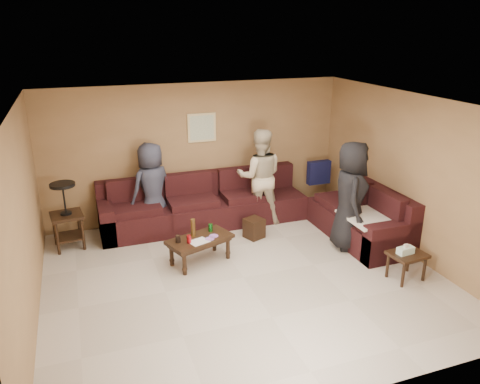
{
  "coord_description": "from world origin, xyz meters",
  "views": [
    {
      "loc": [
        -2.05,
        -5.58,
        3.46
      ],
      "look_at": [
        0.25,
        0.85,
        1.0
      ],
      "focal_mm": 35.0,
      "sensor_mm": 36.0,
      "label": 1
    }
  ],
  "objects_px": {
    "person_left": "(152,188)",
    "sectional_sofa": "(257,212)",
    "person_middle": "(260,176)",
    "coffee_table": "(199,241)",
    "side_table_right": "(407,256)",
    "end_table_left": "(66,215)",
    "waste_bin": "(254,228)",
    "person_right": "(350,196)"
  },
  "relations": [
    {
      "from": "coffee_table",
      "to": "waste_bin",
      "type": "distance_m",
      "value": 1.24
    },
    {
      "from": "waste_bin",
      "to": "person_middle",
      "type": "bearing_deg",
      "value": 61.26
    },
    {
      "from": "side_table_right",
      "to": "person_middle",
      "type": "bearing_deg",
      "value": 113.82
    },
    {
      "from": "person_left",
      "to": "person_right",
      "type": "bearing_deg",
      "value": 126.14
    },
    {
      "from": "sectional_sofa",
      "to": "waste_bin",
      "type": "relative_size",
      "value": 13.58
    },
    {
      "from": "sectional_sofa",
      "to": "person_right",
      "type": "distance_m",
      "value": 1.7
    },
    {
      "from": "person_middle",
      "to": "person_left",
      "type": "bearing_deg",
      "value": 11.0
    },
    {
      "from": "coffee_table",
      "to": "end_table_left",
      "type": "height_order",
      "value": "end_table_left"
    },
    {
      "from": "sectional_sofa",
      "to": "side_table_right",
      "type": "distance_m",
      "value": 2.69
    },
    {
      "from": "coffee_table",
      "to": "person_right",
      "type": "bearing_deg",
      "value": -6.85
    },
    {
      "from": "waste_bin",
      "to": "person_right",
      "type": "xyz_separation_m",
      "value": [
        1.31,
        -0.83,
        0.71
      ]
    },
    {
      "from": "waste_bin",
      "to": "person_middle",
      "type": "distance_m",
      "value": 1.01
    },
    {
      "from": "person_left",
      "to": "person_middle",
      "type": "xyz_separation_m",
      "value": [
        1.91,
        -0.23,
        0.07
      ]
    },
    {
      "from": "side_table_right",
      "to": "person_left",
      "type": "distance_m",
      "value": 4.25
    },
    {
      "from": "side_table_right",
      "to": "person_right",
      "type": "xyz_separation_m",
      "value": [
        -0.22,
        1.19,
        0.52
      ]
    },
    {
      "from": "person_left",
      "to": "end_table_left",
      "type": "bearing_deg",
      "value": -15.12
    },
    {
      "from": "end_table_left",
      "to": "person_left",
      "type": "distance_m",
      "value": 1.45
    },
    {
      "from": "sectional_sofa",
      "to": "waste_bin",
      "type": "xyz_separation_m",
      "value": [
        -0.18,
        -0.3,
        -0.15
      ]
    },
    {
      "from": "coffee_table",
      "to": "sectional_sofa",
      "type": "bearing_deg",
      "value": 33.27
    },
    {
      "from": "coffee_table",
      "to": "waste_bin",
      "type": "height_order",
      "value": "coffee_table"
    },
    {
      "from": "waste_bin",
      "to": "sectional_sofa",
      "type": "bearing_deg",
      "value": 59.43
    },
    {
      "from": "person_right",
      "to": "sectional_sofa",
      "type": "bearing_deg",
      "value": 69.46
    },
    {
      "from": "person_left",
      "to": "sectional_sofa",
      "type": "bearing_deg",
      "value": 138.58
    },
    {
      "from": "sectional_sofa",
      "to": "person_left",
      "type": "height_order",
      "value": "person_left"
    },
    {
      "from": "sectional_sofa",
      "to": "person_middle",
      "type": "relative_size",
      "value": 2.68
    },
    {
      "from": "side_table_right",
      "to": "waste_bin",
      "type": "bearing_deg",
      "value": 127.06
    },
    {
      "from": "sectional_sofa",
      "to": "end_table_left",
      "type": "relative_size",
      "value": 4.2
    },
    {
      "from": "coffee_table",
      "to": "side_table_right",
      "type": "distance_m",
      "value": 3.02
    },
    {
      "from": "person_left",
      "to": "person_middle",
      "type": "distance_m",
      "value": 1.92
    },
    {
      "from": "end_table_left",
      "to": "person_right",
      "type": "distance_m",
      "value": 4.56
    },
    {
      "from": "sectional_sofa",
      "to": "waste_bin",
      "type": "bearing_deg",
      "value": -120.57
    },
    {
      "from": "end_table_left",
      "to": "side_table_right",
      "type": "relative_size",
      "value": 2.0
    },
    {
      "from": "person_left",
      "to": "coffee_table",
      "type": "bearing_deg",
      "value": 84.58
    },
    {
      "from": "person_middle",
      "to": "side_table_right",
      "type": "bearing_deg",
      "value": 131.6
    },
    {
      "from": "sectional_sofa",
      "to": "person_left",
      "type": "relative_size",
      "value": 2.92
    },
    {
      "from": "person_middle",
      "to": "waste_bin",
      "type": "bearing_deg",
      "value": 79.03
    },
    {
      "from": "person_middle",
      "to": "person_right",
      "type": "relative_size",
      "value": 0.98
    },
    {
      "from": "end_table_left",
      "to": "side_table_right",
      "type": "distance_m",
      "value": 5.26
    },
    {
      "from": "person_right",
      "to": "person_middle",
      "type": "bearing_deg",
      "value": 57.39
    },
    {
      "from": "end_table_left",
      "to": "waste_bin",
      "type": "height_order",
      "value": "end_table_left"
    },
    {
      "from": "sectional_sofa",
      "to": "coffee_table",
      "type": "distance_m",
      "value": 1.53
    },
    {
      "from": "sectional_sofa",
      "to": "end_table_left",
      "type": "distance_m",
      "value": 3.19
    }
  ]
}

